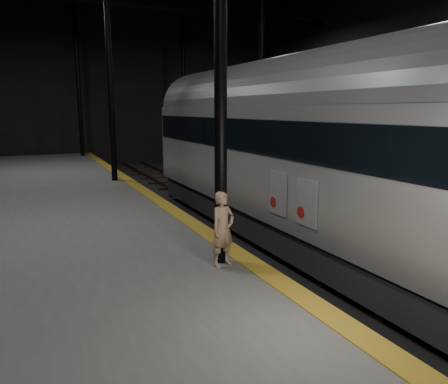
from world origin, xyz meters
TOP-DOWN VIEW (x-y plane):
  - ground at (0.00, 0.00)m, footprint 44.00×44.00m
  - platform_left at (-7.50, 0.00)m, footprint 9.00×43.80m
  - platform_right at (7.50, 0.00)m, footprint 9.00×43.80m
  - tactile_strip at (-3.25, 0.00)m, footprint 0.50×43.80m
  - track at (0.00, 0.00)m, footprint 2.40×43.00m
  - train at (-0.00, -2.85)m, footprint 3.18×21.25m
  - woman at (-3.86, -4.24)m, footprint 0.66×0.53m

SIDE VIEW (x-z plane):
  - ground at x=0.00m, z-range 0.00..0.00m
  - track at x=0.00m, z-range -0.05..0.19m
  - platform_left at x=-7.50m, z-range 0.00..1.00m
  - platform_right at x=7.50m, z-range 0.00..1.00m
  - tactile_strip at x=-3.25m, z-range 1.00..1.01m
  - woman at x=-3.86m, z-range 1.00..2.56m
  - train at x=0.00m, z-range 0.33..6.01m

